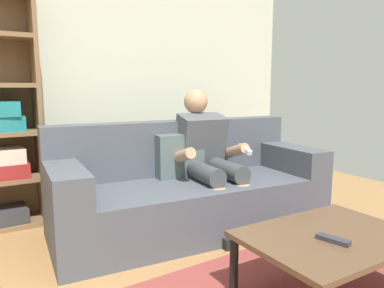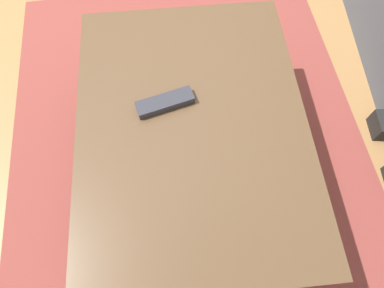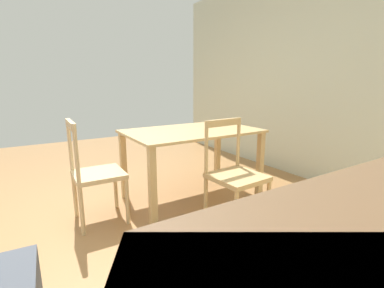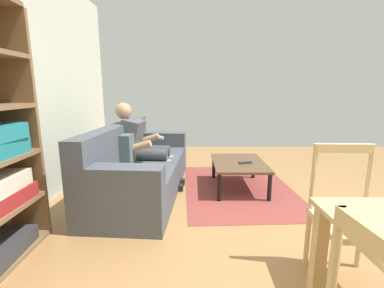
{
  "view_description": "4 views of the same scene",
  "coord_description": "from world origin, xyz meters",
  "px_view_note": "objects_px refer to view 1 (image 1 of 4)",
  "views": [
    {
      "loc": [
        -0.23,
        -0.96,
        1.15
      ],
      "look_at": [
        1.25,
        1.51,
        0.71
      ],
      "focal_mm": 34.35,
      "sensor_mm": 36.0,
      "label": 1
    },
    {
      "loc": [
        1.85,
        0.24,
        1.21
      ],
      "look_at": [
        1.38,
        0.28,
        0.22
      ],
      "focal_mm": 31.11,
      "sensor_mm": 36.0,
      "label": 2
    },
    {
      "loc": [
        0.12,
        2.29,
        1.24
      ],
      "look_at": [
        -1.39,
        -0.14,
        0.6
      ],
      "focal_mm": 25.81,
      "sensor_mm": 36.0,
      "label": 3
    },
    {
      "loc": [
        -1.98,
        0.89,
        1.29
      ],
      "look_at": [
        -0.07,
        0.9,
        0.9
      ],
      "focal_mm": 24.71,
      "sensor_mm": 36.0,
      "label": 4
    }
  ],
  "objects_px": {
    "couch": "(188,190)",
    "coffee_table": "(329,242)",
    "tv_remote": "(333,240)",
    "person_lounging": "(208,156)"
  },
  "relations": [
    {
      "from": "person_lounging",
      "to": "tv_remote",
      "type": "xyz_separation_m",
      "value": [
        -0.12,
        -1.36,
        -0.21
      ]
    },
    {
      "from": "coffee_table",
      "to": "tv_remote",
      "type": "distance_m",
      "value": 0.11
    },
    {
      "from": "couch",
      "to": "coffee_table",
      "type": "height_order",
      "value": "couch"
    },
    {
      "from": "coffee_table",
      "to": "tv_remote",
      "type": "height_order",
      "value": "tv_remote"
    },
    {
      "from": "coffee_table",
      "to": "tv_remote",
      "type": "bearing_deg",
      "value": -133.04
    },
    {
      "from": "couch",
      "to": "coffee_table",
      "type": "distance_m",
      "value": 1.3
    },
    {
      "from": "person_lounging",
      "to": "coffee_table",
      "type": "bearing_deg",
      "value": -92.35
    },
    {
      "from": "couch",
      "to": "person_lounging",
      "type": "xyz_separation_m",
      "value": [
        0.19,
        -0.0,
        0.26
      ]
    },
    {
      "from": "couch",
      "to": "tv_remote",
      "type": "distance_m",
      "value": 1.37
    },
    {
      "from": "coffee_table",
      "to": "tv_remote",
      "type": "xyz_separation_m",
      "value": [
        -0.07,
        -0.07,
        0.05
      ]
    }
  ]
}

